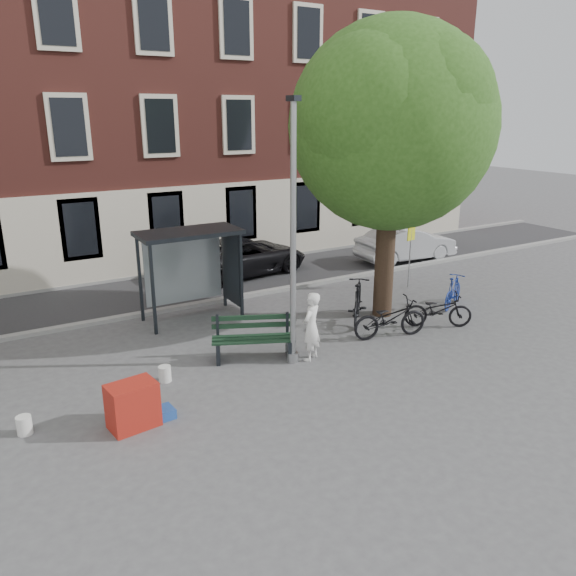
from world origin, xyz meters
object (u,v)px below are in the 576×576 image
(bike_a, at_px, (390,318))
(red_stand, at_px, (133,405))
(bike_c, at_px, (438,310))
(bike_d, at_px, (358,301))
(painter, at_px, (311,327))
(bike_b, at_px, (453,291))
(bus_shelter, at_px, (201,253))
(bench, at_px, (253,340))
(notice_sign, at_px, (411,242))
(car_dark, at_px, (243,256))
(car_silver, at_px, (406,244))
(lamppost, at_px, (293,250))

(bike_a, bearing_deg, red_stand, 111.32)
(bike_c, distance_m, bike_d, 2.25)
(painter, relative_size, bike_c, 0.91)
(bike_b, distance_m, bike_c, 1.90)
(bus_shelter, bearing_deg, bike_d, -36.82)
(bike_d, bearing_deg, red_stand, 59.58)
(bike_a, bearing_deg, bench, 93.70)
(notice_sign, bearing_deg, bus_shelter, 162.74)
(notice_sign, bearing_deg, red_stand, -168.58)
(bike_a, bearing_deg, painter, 106.09)
(bike_a, height_order, red_stand, bike_a)
(bench, height_order, car_dark, car_dark)
(car_silver, xyz_separation_m, red_stand, (-13.06, -6.96, -0.23))
(bench, distance_m, red_stand, 3.78)
(bike_b, relative_size, bike_d, 0.81)
(bench, bearing_deg, bike_a, 14.40)
(bike_a, bearing_deg, lamppost, 103.83)
(bike_b, height_order, car_dark, car_dark)
(painter, distance_m, bike_d, 2.97)
(painter, bearing_deg, bus_shelter, -107.53)
(bike_b, height_order, bike_c, bike_b)
(car_dark, bearing_deg, bus_shelter, 131.16)
(lamppost, distance_m, car_dark, 8.18)
(bench, xyz_separation_m, bike_d, (3.72, 0.74, 0.14))
(bench, distance_m, car_silver, 11.04)
(bike_a, bearing_deg, bike_b, -60.80)
(bike_c, bearing_deg, bus_shelter, 83.89)
(bike_c, distance_m, red_stand, 8.88)
(bike_d, distance_m, car_silver, 7.51)
(bus_shelter, bearing_deg, car_silver, 11.23)
(bus_shelter, relative_size, red_stand, 3.17)
(bike_d, distance_m, red_stand, 7.51)
(bench, height_order, red_stand, bench)
(painter, height_order, bike_d, painter)
(car_silver, relative_size, notice_sign, 1.95)
(bike_c, xyz_separation_m, bike_d, (-1.70, 1.46, 0.12))
(red_stand, relative_size, notice_sign, 0.42)
(car_dark, bearing_deg, bike_b, -156.85)
(bike_a, xyz_separation_m, car_silver, (5.91, 5.98, 0.15))
(bus_shelter, distance_m, bike_d, 4.69)
(bike_b, distance_m, red_stand, 10.63)
(bike_b, bearing_deg, painter, 71.26)
(car_silver, bearing_deg, bike_d, 131.69)
(lamppost, height_order, bike_b, lamppost)
(painter, relative_size, bike_d, 0.84)
(bus_shelter, distance_m, bench, 3.73)
(painter, xyz_separation_m, bench, (-1.18, 0.76, -0.38))
(bus_shelter, relative_size, painter, 1.67)
(car_dark, height_order, notice_sign, notice_sign)
(painter, distance_m, bike_c, 4.26)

